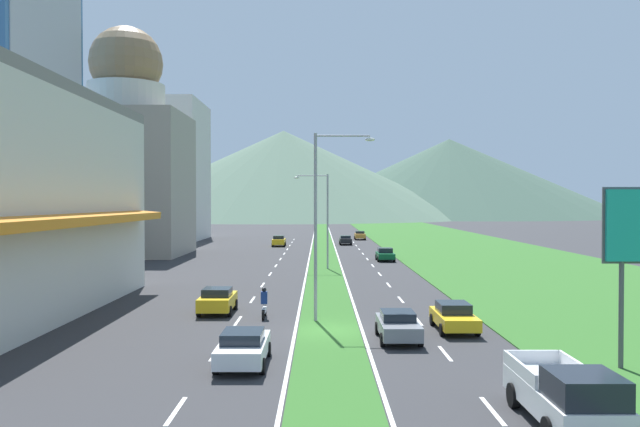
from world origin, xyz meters
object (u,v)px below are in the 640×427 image
at_px(car_1, 346,240).
at_px(pickup_truck_0, 567,396).
at_px(car_2, 386,254).
at_px(car_6, 455,316).
at_px(street_lamp_mid, 324,214).
at_px(car_4, 218,300).
at_px(street_lamp_near, 323,214).
at_px(car_7, 361,235).
at_px(car_5, 280,241).
at_px(car_0, 399,325).
at_px(car_3, 244,347).
at_px(motorcycle_rider, 265,305).

height_order(car_1, pickup_truck_0, pickup_truck_0).
xyz_separation_m(car_2, car_6, (-0.41, -38.74, -0.01)).
distance_m(street_lamp_mid, car_4, 25.96).
bearing_deg(street_lamp_near, car_7, 84.78).
bearing_deg(street_lamp_mid, car_1, 84.25).
bearing_deg(car_5, car_6, -168.02).
relative_size(car_0, car_3, 0.95).
height_order(car_0, car_2, car_2).
distance_m(car_3, pickup_truck_0, 12.74).
bearing_deg(car_0, street_lamp_mid, -173.91).
bearing_deg(car_3, motorcycle_rider, 0.33).
bearing_deg(pickup_truck_0, car_3, -124.77).
xyz_separation_m(car_2, pickup_truck_0, (-0.12, -53.02, 0.24)).
bearing_deg(street_lamp_mid, car_4, -104.92).
relative_size(car_5, pickup_truck_0, 0.79).
bearing_deg(motorcycle_rider, street_lamp_mid, -7.76).
relative_size(car_4, car_5, 0.94).
xyz_separation_m(car_4, pickup_truck_0, (13.51, -19.43, 0.20)).
distance_m(car_0, car_4, 12.48).
height_order(car_7, motorcycle_rider, motorcycle_rider).
relative_size(street_lamp_near, car_1, 2.44).
xyz_separation_m(car_3, car_6, (10.17, 7.02, -0.02)).
bearing_deg(car_6, pickup_truck_0, 1.18).
relative_size(car_1, car_7, 1.05).
distance_m(car_4, car_7, 74.99).
height_order(car_0, car_6, car_6).
distance_m(car_6, motorcycle_rider, 10.79).
xyz_separation_m(street_lamp_mid, motorcycle_rider, (-3.59, -26.38, -4.75)).
height_order(street_lamp_mid, car_7, street_lamp_mid).
height_order(street_lamp_mid, car_3, street_lamp_mid).
bearing_deg(car_6, car_0, -54.17).
height_order(car_1, car_7, car_7).
bearing_deg(pickup_truck_0, car_2, 179.87).
bearing_deg(car_6, car_2, 179.39).
xyz_separation_m(street_lamp_mid, car_3, (-3.53, -36.83, -4.74)).
height_order(car_4, motorcycle_rider, motorcycle_rider).
bearing_deg(car_6, car_1, -177.39).
height_order(car_5, motorcycle_rider, motorcycle_rider).
relative_size(car_1, car_6, 0.98).
bearing_deg(car_5, pickup_truck_0, -169.99).
bearing_deg(car_0, car_7, 177.68).
distance_m(car_3, car_5, 69.43).
bearing_deg(car_5, car_1, -70.88).
bearing_deg(car_3, pickup_truck_0, -124.77).
distance_m(car_1, car_6, 65.96).
distance_m(car_0, car_7, 81.33).
relative_size(car_2, car_6, 0.92).
height_order(car_4, car_6, car_4).
distance_m(street_lamp_near, car_1, 63.81).
relative_size(car_4, motorcycle_rider, 2.01).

